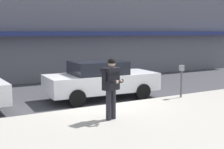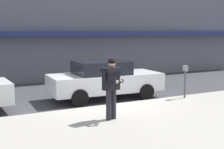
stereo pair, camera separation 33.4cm
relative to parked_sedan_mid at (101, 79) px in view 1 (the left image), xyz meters
The scene contains 6 objects.
ground_plane 1.64m from the parked_sedan_mid, 115.09° to the right, with size 80.00×80.00×0.00m, color #3D3D42.
sidewalk 4.23m from the parked_sedan_mid, 84.63° to the right, with size 32.00×5.30×0.14m, color #A8A399.
curb_paint_line 1.53m from the parked_sedan_mid, 72.71° to the right, with size 28.00×0.12×0.01m, color silver.
parked_sedan_mid is the anchor object (origin of this frame).
man_texting_on_phone 3.56m from the parked_sedan_mid, 112.98° to the right, with size 0.62×0.65×1.81m.
parking_meter 3.18m from the parked_sedan_mid, 36.82° to the right, with size 0.12×0.18×1.27m.
Camera 1 is at (-5.17, -9.68, 2.69)m, focal length 50.00 mm.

